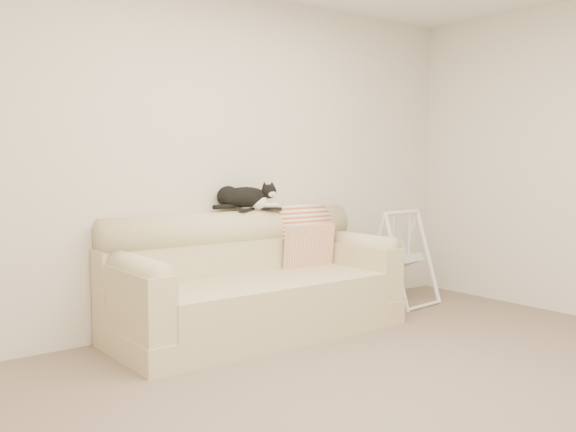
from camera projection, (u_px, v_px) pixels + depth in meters
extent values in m
plane|color=#716153|center=(406.00, 396.00, 3.53)|extent=(5.00, 5.00, 0.00)
cube|color=beige|center=(216.00, 159.00, 5.00)|extent=(5.00, 0.04, 2.60)
cube|color=#C9B886|center=(259.00, 322.00, 4.78)|extent=(2.20, 0.90, 0.18)
cube|color=#C9B886|center=(267.00, 297.00, 4.67)|extent=(1.80, 0.68, 0.24)
cube|color=#C9B886|center=(234.00, 271.00, 5.02)|extent=(2.20, 0.22, 0.50)
cylinder|color=#C9B886|center=(234.00, 229.00, 4.99)|extent=(2.16, 0.28, 0.28)
cube|color=#C9B886|center=(133.00, 300.00, 4.15)|extent=(0.20, 0.88, 0.42)
cylinder|color=#C9B886|center=(132.00, 268.00, 4.13)|extent=(0.18, 0.84, 0.18)
cube|color=#C9B886|center=(356.00, 268.00, 5.35)|extent=(0.20, 0.88, 0.42)
cylinder|color=#C9B886|center=(356.00, 244.00, 5.33)|extent=(0.18, 0.84, 0.18)
cube|color=black|center=(247.00, 209.00, 5.01)|extent=(0.18, 0.13, 0.02)
cube|color=gray|center=(247.00, 208.00, 5.01)|extent=(0.11, 0.08, 0.01)
cube|color=black|center=(271.00, 208.00, 5.13)|extent=(0.17, 0.14, 0.02)
ellipsoid|color=black|center=(245.00, 197.00, 5.04)|extent=(0.42, 0.26, 0.17)
ellipsoid|color=black|center=(228.00, 196.00, 4.99)|extent=(0.21, 0.20, 0.17)
ellipsoid|color=white|center=(259.00, 201.00, 5.06)|extent=(0.17, 0.13, 0.11)
ellipsoid|color=black|center=(269.00, 191.00, 5.09)|extent=(0.14, 0.15, 0.11)
ellipsoid|color=white|center=(272.00, 194.00, 5.05)|extent=(0.07, 0.06, 0.05)
sphere|color=#BF7272|center=(273.00, 194.00, 5.03)|extent=(0.01, 0.01, 0.01)
cone|color=black|center=(264.00, 184.00, 5.08)|extent=(0.05, 0.06, 0.06)
cone|color=black|center=(272.00, 184.00, 5.11)|extent=(0.07, 0.07, 0.06)
sphere|color=#986616|center=(269.00, 191.00, 5.04)|extent=(0.02, 0.02, 0.02)
sphere|color=#986616|center=(274.00, 191.00, 5.06)|extent=(0.02, 0.02, 0.02)
ellipsoid|color=white|center=(268.00, 205.00, 5.06)|extent=(0.09, 0.10, 0.04)
ellipsoid|color=white|center=(274.00, 205.00, 5.08)|extent=(0.09, 0.10, 0.04)
cylinder|color=black|center=(224.00, 207.00, 4.91)|extent=(0.22, 0.07, 0.04)
cylinder|color=#C2512D|center=(296.00, 224.00, 5.36)|extent=(0.48, 0.33, 0.33)
cube|color=#C2512D|center=(309.00, 250.00, 5.25)|extent=(0.48, 0.09, 0.42)
cylinder|color=white|center=(396.00, 262.00, 5.52)|extent=(0.07, 0.29, 0.84)
cylinder|color=white|center=(373.00, 259.00, 5.71)|extent=(0.07, 0.29, 0.84)
cylinder|color=white|center=(428.00, 257.00, 5.85)|extent=(0.07, 0.29, 0.84)
cylinder|color=white|center=(405.00, 254.00, 6.04)|extent=(0.07, 0.29, 0.84)
cylinder|color=white|center=(402.00, 212.00, 5.74)|extent=(0.48, 0.09, 0.04)
cylinder|color=white|center=(424.00, 306.00, 5.63)|extent=(0.48, 0.08, 0.03)
cylinder|color=white|center=(378.00, 297.00, 6.00)|extent=(0.48, 0.08, 0.03)
cube|color=white|center=(404.00, 261.00, 5.76)|extent=(0.30, 0.28, 0.16)
cube|color=white|center=(394.00, 246.00, 5.83)|extent=(0.29, 0.15, 0.22)
cylinder|color=white|center=(393.00, 235.00, 5.68)|extent=(0.01, 0.01, 0.39)
cylinder|color=white|center=(409.00, 233.00, 5.84)|extent=(0.01, 0.01, 0.39)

